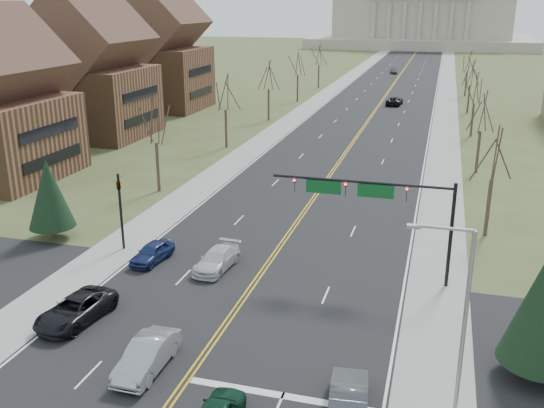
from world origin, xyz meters
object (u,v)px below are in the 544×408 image
Objects in this scene: signal_left at (120,203)px; car_sb_outer_second at (152,252)px; car_nb_outer_lead at (349,398)px; car_sb_inner_second at (217,259)px; car_far_sb at (394,71)px; car_sb_outer_lead at (76,309)px; car_far_nb at (394,101)px; street_light at (460,311)px; car_sb_inner_lead at (147,356)px; signal_mast at (375,198)px.

signal_left is 1.44× the size of car_sb_outer_second.
signal_left reaches higher than car_nb_outer_lead.
car_far_sb is (1.37, 129.37, 0.04)m from car_sb_inner_second.
car_sb_outer_lead is 86.90m from car_far_nb.
signal_left reaches higher than car_far_sb.
car_sb_inner_second is at bearing 143.22° from street_light.
car_sb_outer_second is 0.76× the size of car_far_nb.
car_sb_inner_lead is at bearing -20.56° from car_sb_outer_lead.
car_sb_outer_second is (-20.99, 11.88, -4.50)m from street_light.
signal_left is 1.09× the size of car_far_nb.
street_light is (24.24, -13.50, 1.51)m from signal_left.
car_far_nb reaches higher than car_sb_outer_second.
car_sb_outer_lead is 10.74m from car_sb_inner_second.
car_sb_outer_lead is at bearing -85.08° from car_sb_outer_second.
street_light is 2.17× the size of car_sb_outer_second.
signal_mast is 16.56m from car_sb_outer_second.
car_far_sb is at bearing -92.47° from car_nb_outer_lead.
car_sb_inner_lead is at bearing -97.71° from car_far_sb.
car_sb_inner_lead is at bearing -10.45° from car_nb_outer_lead.
street_light is at bearing -168.44° from car_nb_outer_lead.
car_nb_outer_lead is 90.46m from car_far_nb.
car_sb_inner_second is (-15.99, 11.96, -4.50)m from street_light.
car_far_nb is at bearing 89.36° from car_sb_outer_second.
car_far_nb is at bearing 87.15° from car_sb_inner_lead.
car_sb_inner_lead is (-15.03, -0.74, -4.40)m from street_light.
street_light is 22.02m from car_sb_outer_lead.
car_sb_outer_lead is (-21.40, 2.67, -4.45)m from street_light.
signal_left reaches higher than car_far_nb.
signal_mast is 14.51m from street_light.
street_light is 142.15m from car_far_sb.
car_far_sb is at bearing 94.82° from car_sb_outer_lead.
signal_left reaches higher than car_sb_outer_second.
car_sb_inner_second is 1.18× the size of car_sb_outer_second.
car_nb_outer_lead reaches higher than car_sb_inner_second.
signal_mast is at bearing -0.00° from signal_left.
signal_mast is at bearing 41.53° from car_sb_outer_lead.
street_light reaches higher than signal_left.
street_light reaches higher than car_sb_inner_lead.
signal_left is 17.21m from car_sb_inner_lead.
signal_left is at bearing 112.32° from car_sb_outer_lead.
car_sb_outer_second is (3.25, -1.62, -2.99)m from signal_left.
car_nb_outer_lead is (-4.49, -1.47, -4.40)m from street_light.
signal_mast reaches higher than signal_left.
signal_mast is at bearing 98.09° from car_far_nb.
signal_mast reaches higher than car_sb_inner_lead.
car_sb_inner_second reaches higher than car_sb_outer_second.
car_far_nb is at bearing 79.31° from signal_left.
street_light is 1.65× the size of car_far_nb.
car_far_nb is (-4.73, 75.32, -4.99)m from signal_mast.
car_far_sb is (-10.14, 142.79, -0.05)m from car_nb_outer_lead.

